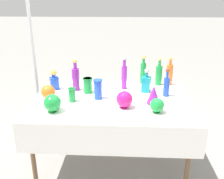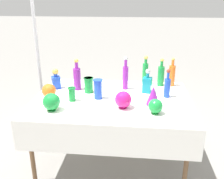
% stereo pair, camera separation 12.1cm
% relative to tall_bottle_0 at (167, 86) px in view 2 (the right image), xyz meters
% --- Properties ---
extents(ground_plane, '(40.00, 40.00, 0.00)m').
position_rel_tall_bottle_0_xyz_m(ground_plane, '(-0.58, -0.10, -0.88)').
color(ground_plane, gray).
extents(display_table, '(1.67, 1.19, 0.76)m').
position_rel_tall_bottle_0_xyz_m(display_table, '(-0.58, -0.13, -0.18)').
color(display_table, white).
rests_on(display_table, ground).
extents(tall_bottle_0, '(0.07, 0.07, 0.31)m').
position_rel_tall_bottle_0_xyz_m(tall_bottle_0, '(0.00, 0.00, 0.00)').
color(tall_bottle_0, blue).
rests_on(tall_bottle_0, display_table).
extents(tall_bottle_1, '(0.08, 0.08, 0.37)m').
position_rel_tall_bottle_0_xyz_m(tall_bottle_1, '(-1.01, 0.13, 0.03)').
color(tall_bottle_1, purple).
rests_on(tall_bottle_1, display_table).
extents(tall_bottle_2, '(0.07, 0.07, 0.36)m').
position_rel_tall_bottle_0_xyz_m(tall_bottle_2, '(-0.23, 0.41, 0.03)').
color(tall_bottle_2, '#198C38').
rests_on(tall_bottle_2, display_table).
extents(tall_bottle_3, '(0.06, 0.06, 0.39)m').
position_rel_tall_bottle_0_xyz_m(tall_bottle_3, '(-0.46, 0.21, 0.04)').
color(tall_bottle_3, purple).
rests_on(tall_bottle_3, display_table).
extents(tall_bottle_4, '(0.08, 0.08, 0.34)m').
position_rel_tall_bottle_0_xyz_m(tall_bottle_4, '(-0.04, 0.36, 0.01)').
color(tall_bottle_4, '#198C38').
rests_on(tall_bottle_4, display_table).
extents(tall_bottle_5, '(0.08, 0.08, 0.35)m').
position_rel_tall_bottle_0_xyz_m(tall_bottle_5, '(0.09, 0.37, 0.02)').
color(tall_bottle_5, orange).
rests_on(tall_bottle_5, display_table).
extents(square_decanter_0, '(0.11, 0.11, 0.27)m').
position_rel_tall_bottle_0_xyz_m(square_decanter_0, '(-0.21, 0.12, -0.02)').
color(square_decanter_0, teal).
rests_on(square_decanter_0, display_table).
extents(square_decanter_1, '(0.12, 0.12, 0.24)m').
position_rel_tall_bottle_0_xyz_m(square_decanter_1, '(-1.27, 0.14, -0.02)').
color(square_decanter_1, blue).
rests_on(square_decanter_1, display_table).
extents(slender_vase_0, '(0.08, 0.08, 0.15)m').
position_rel_tall_bottle_0_xyz_m(slender_vase_0, '(-0.99, -0.21, -0.04)').
color(slender_vase_0, '#198C38').
rests_on(slender_vase_0, display_table).
extents(slender_vase_1, '(0.10, 0.10, 0.21)m').
position_rel_tall_bottle_0_xyz_m(slender_vase_1, '(-0.73, -0.12, -0.01)').
color(slender_vase_1, blue).
rests_on(slender_vase_1, display_table).
extents(slender_vase_2, '(0.11, 0.11, 0.17)m').
position_rel_tall_bottle_0_xyz_m(slender_vase_2, '(-0.86, 0.05, -0.03)').
color(slender_vase_2, '#198C38').
rests_on(slender_vase_2, display_table).
extents(fluted_vase_0, '(0.14, 0.14, 0.20)m').
position_rel_tall_bottle_0_xyz_m(fluted_vase_0, '(-0.16, -0.22, -0.02)').
color(fluted_vase_0, purple).
rests_on(fluted_vase_0, display_table).
extents(round_bowl_0, '(0.16, 0.16, 0.17)m').
position_rel_tall_bottle_0_xyz_m(round_bowl_0, '(-0.45, -0.33, -0.04)').
color(round_bowl_0, '#C61972').
rests_on(round_bowl_0, display_table).
extents(round_bowl_1, '(0.16, 0.16, 0.17)m').
position_rel_tall_bottle_0_xyz_m(round_bowl_1, '(-1.12, -0.45, -0.03)').
color(round_bowl_1, '#198C38').
rests_on(round_bowl_1, display_table).
extents(round_bowl_2, '(0.14, 0.14, 0.14)m').
position_rel_tall_bottle_0_xyz_m(round_bowl_2, '(-0.15, -0.42, -0.05)').
color(round_bowl_2, '#198C38').
rests_on(round_bowl_2, display_table).
extents(round_bowl_3, '(0.15, 0.15, 0.16)m').
position_rel_tall_bottle_0_xyz_m(round_bowl_3, '(-1.25, -0.16, -0.04)').
color(round_bowl_3, orange).
rests_on(round_bowl_3, display_table).
extents(price_tag_left, '(0.05, 0.02, 0.04)m').
position_rel_tall_bottle_0_xyz_m(price_tag_left, '(-1.00, -0.62, -0.10)').
color(price_tag_left, white).
rests_on(price_tag_left, display_table).
extents(cardboard_box_behind_left, '(0.48, 0.50, 0.37)m').
position_rel_tall_bottle_0_xyz_m(cardboard_box_behind_left, '(-0.69, 1.07, -0.74)').
color(cardboard_box_behind_left, tan).
rests_on(cardboard_box_behind_left, ground).
extents(cardboard_box_behind_right, '(0.51, 0.40, 0.37)m').
position_rel_tall_bottle_0_xyz_m(cardboard_box_behind_right, '(-0.31, 1.11, -0.74)').
color(cardboard_box_behind_right, tan).
rests_on(cardboard_box_behind_right, ground).
extents(canopy_pole, '(0.18, 0.18, 2.49)m').
position_rel_tall_bottle_0_xyz_m(canopy_pole, '(-1.67, 0.66, 0.10)').
color(canopy_pole, silver).
rests_on(canopy_pole, ground).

